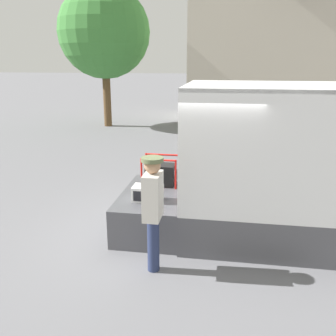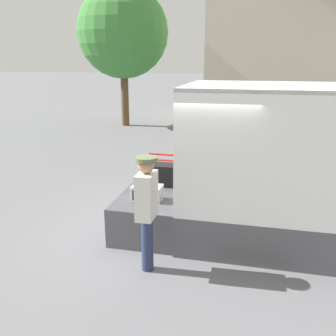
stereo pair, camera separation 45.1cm
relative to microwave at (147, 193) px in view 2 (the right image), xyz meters
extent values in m
plane|color=slate|center=(0.62, 0.42, -0.83)|extent=(160.00, 160.00, 0.00)
cube|color=#4C4C51|center=(2.75, 0.42, -0.48)|extent=(4.26, 2.19, 0.70)
cube|color=white|center=(2.75, 1.49, 0.87)|extent=(4.26, 0.06, 2.01)
cube|color=white|center=(2.75, -0.64, 0.87)|extent=(4.26, 0.06, 2.01)
cube|color=white|center=(2.75, 0.42, 1.85)|extent=(4.26, 2.19, 0.06)
cylinder|color=yellow|center=(1.78, 0.22, 0.04)|extent=(0.27, 0.27, 0.34)
cube|color=#4C4C51|center=(0.03, 0.42, -0.48)|extent=(1.19, 2.08, 0.70)
cube|color=white|center=(0.00, 0.00, 0.00)|extent=(0.52, 0.33, 0.27)
cube|color=black|center=(-0.05, -0.17, 0.00)|extent=(0.33, 0.01, 0.18)
cube|color=black|center=(0.07, 0.89, 0.08)|extent=(0.56, 0.37, 0.42)
cylinder|color=slate|center=(0.29, 0.89, 0.10)|extent=(0.21, 0.20, 0.20)
cylinder|color=red|center=(-0.27, 0.68, 0.16)|extent=(0.04, 0.04, 0.58)
cylinder|color=red|center=(0.40, 0.68, 0.16)|extent=(0.04, 0.04, 0.58)
cylinder|color=red|center=(-0.27, 1.10, 0.16)|extent=(0.04, 0.04, 0.58)
cylinder|color=red|center=(0.40, 1.10, 0.16)|extent=(0.04, 0.04, 0.58)
cylinder|color=red|center=(0.07, 0.68, 0.43)|extent=(0.67, 0.04, 0.04)
cylinder|color=red|center=(0.07, 1.10, 0.43)|extent=(0.67, 0.04, 0.04)
cylinder|color=navy|center=(0.32, -1.10, -0.40)|extent=(0.18, 0.18, 0.86)
cube|color=beige|center=(0.32, -1.10, 0.37)|extent=(0.24, 0.44, 0.68)
sphere|color=tan|center=(0.32, -1.10, 0.83)|extent=(0.24, 0.24, 0.24)
cylinder|color=#606B47|center=(0.32, -1.10, 0.92)|extent=(0.32, 0.32, 0.06)
cube|color=beige|center=(4.36, 13.95, 2.52)|extent=(9.89, 6.27, 6.70)
cylinder|color=brown|center=(-4.41, 11.17, 0.38)|extent=(0.36, 0.36, 2.42)
sphere|color=#3D7F38|center=(-4.41, 11.17, 3.46)|extent=(4.16, 4.16, 4.16)
camera|label=1|loc=(1.36, -6.06, 2.27)|focal=40.00mm
camera|label=2|loc=(1.80, -5.97, 2.27)|focal=40.00mm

